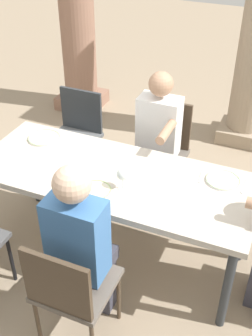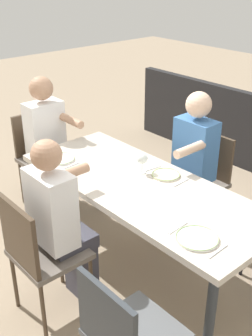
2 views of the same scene
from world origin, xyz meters
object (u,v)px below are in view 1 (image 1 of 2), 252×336
Objects in this scene: dining_table at (114,182)px; chair_mid_south at (70,288)px; diner_guest_third at (83,245)px; plate_1 at (95,190)px; plate_2 at (223,180)px; wine_glass_1 at (123,175)px; chair_west_north at (76,131)px; plate_0 at (44,138)px; diner_man_white at (156,144)px; chair_mid_north at (162,147)px.

chair_mid_south is (0.09, -0.82, -0.18)m from dining_table.
plate_1 is (-0.12, 0.41, 0.08)m from diner_guest_third.
chair_mid_south is 3.82× the size of plate_2.
plate_2 is (0.64, 1.04, 0.26)m from chair_mid_south.
wine_glass_1 is at bearing -150.22° from plate_2.
chair_west_north reaches higher than plate_2.
chair_west_north is 0.67× the size of diner_guest_third.
plate_2 is (0.64, 0.85, 0.08)m from diner_guest_third.
plate_0 and plate_2 have the same top height.
wine_glass_1 reaches higher than chair_west_north.
diner_man_white reaches higher than plate_1.
diner_man_white is at bearing -89.08° from chair_mid_north.
chair_mid_south is at bearing -89.11° from diner_guest_third.
plate_1 is (0.74, -1.05, 0.27)m from chair_west_north.
diner_man_white reaches higher than dining_table.
dining_table is at bearing -163.28° from plate_2.
plate_1 is at bearing -96.46° from chair_mid_north.
chair_mid_north is at bearing 90.92° from diner_man_white.
plate_0 is 1.19× the size of plate_1.
wine_glass_1 is at bearing -22.26° from plate_0.
diner_man_white reaches higher than chair_west_north.
chair_west_north reaches higher than dining_table.
diner_man_white is at bearing 81.95° from plate_1.
dining_table is at bearing -98.26° from diner_man_white.
diner_guest_third reaches higher than plate_1.
diner_man_white is 5.51× the size of plate_2.
chair_west_north is 1.36m from wine_glass_1.
diner_guest_third is (0.09, -0.63, -0.00)m from dining_table.
plate_2 is (0.73, 0.22, 0.08)m from dining_table.
plate_1 is at bearing 101.27° from chair_mid_south.
diner_guest_third is (-0.00, -1.46, 0.16)m from chair_mid_north.
diner_man_white reaches higher than chair_mid_north.
plate_0 is 0.91m from wine_glass_1.
wine_glass_1 is (0.13, -0.12, 0.19)m from dining_table.
plate_2 is at bearing 58.43° from chair_mid_south.
diner_guest_third is at bearing -126.98° from plate_2.
diner_man_white is 5.09× the size of plate_0.
diner_guest_third is (0.85, -1.45, 0.19)m from chair_west_north.
diner_man_white reaches higher than chair_mid_south.
plate_0 reaches higher than dining_table.
chair_west_north is 1.70m from diner_guest_third.
diner_guest_third is (-0.01, -1.27, 0.02)m from diner_man_white.
plate_2 is (0.60, 0.34, -0.11)m from wine_glass_1.
chair_mid_north is at bearing 89.88° from diner_guest_third.
chair_west_north is at bearing 133.34° from wine_glass_1.
chair_mid_north is 1.46m from diner_guest_third.
dining_table is 8.65× the size of plate_2.
chair_west_north is 0.69× the size of diner_man_white.
dining_table is at bearing 135.44° from wine_glass_1.
chair_west_north is 1.31m from plate_1.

